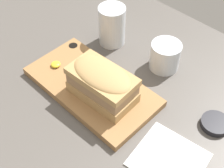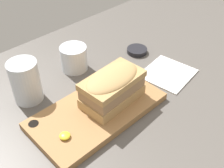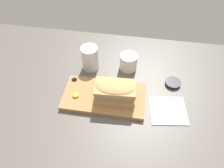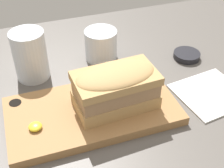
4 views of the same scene
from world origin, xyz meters
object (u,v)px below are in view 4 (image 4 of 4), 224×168
Objects in this scene: water_glass at (31,58)px; napkin at (211,93)px; serving_board at (92,111)px; sandwich at (116,86)px; condiment_dish at (187,55)px; wine_glass at (101,45)px.

water_glass reaches higher than napkin.
serving_board is 2.13× the size of napkin.
water_glass reaches higher than sandwich.
serving_board is 5.05× the size of condiment_dish.
water_glass is (-14.40, 17.97, -1.58)cm from sandwich.
water_glass is 41.65cm from napkin.
wine_glass is at bearing 67.66° from serving_board.
napkin is 14.94cm from condiment_dish.
serving_board is 31.58cm from condiment_dish.
wine_glass is (3.28, 20.39, -3.09)cm from sandwich.
condiment_dish is (20.93, -7.28, -2.87)cm from wine_glass.
condiment_dish is (29.03, 12.43, -0.24)cm from serving_board.
water_glass reaches higher than wine_glass.
wine_glass is at bearing 80.87° from sandwich.
sandwich is at bearing -51.31° from water_glass.
water_glass is 0.73× the size of napkin.
serving_board is 4.23× the size of wine_glass.
napkin is at bearing -49.66° from wine_glass.
napkin is (26.82, -2.33, -0.79)cm from serving_board.
serving_board is 26.93cm from napkin.
napkin is at bearing -4.98° from serving_board.
water_glass is 39.15cm from condiment_dish.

